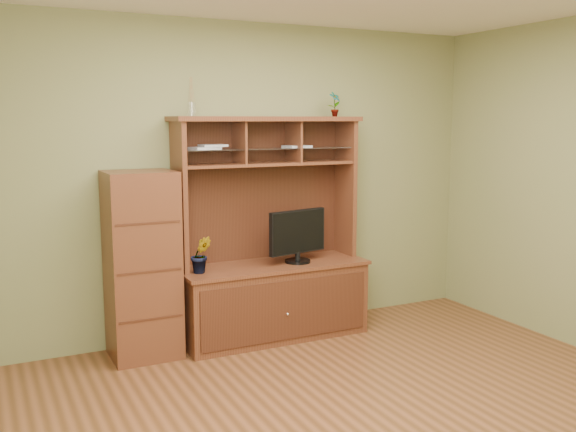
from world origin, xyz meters
TOP-DOWN VIEW (x-y plane):
  - room at (0.00, 0.00)m, footprint 4.54×4.04m
  - media_hutch at (0.09, 1.73)m, footprint 1.66×0.61m
  - monitor at (0.31, 1.65)m, footprint 0.57×0.22m
  - orchid_plant at (-0.57, 1.65)m, footprint 0.19×0.16m
  - top_plant at (0.75, 1.80)m, footprint 0.13×0.11m
  - reed_diffuser at (-0.57, 1.81)m, footprint 0.06×0.06m
  - magazines at (-0.17, 1.81)m, footprint 1.09×0.21m
  - side_cabinet at (-1.02, 1.74)m, footprint 0.53×0.48m

SIDE VIEW (x-z plane):
  - media_hutch at x=0.09m, z-range -0.43..1.47m
  - side_cabinet at x=-1.02m, z-range 0.00..1.48m
  - orchid_plant at x=-0.57m, z-range 0.65..0.95m
  - monitor at x=0.31m, z-range 0.66..1.12m
  - room at x=0.00m, z-range -0.02..2.72m
  - magazines at x=-0.17m, z-range 1.63..1.67m
  - top_plant at x=0.75m, z-range 1.90..2.12m
  - reed_diffuser at x=-0.57m, z-range 1.87..2.18m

